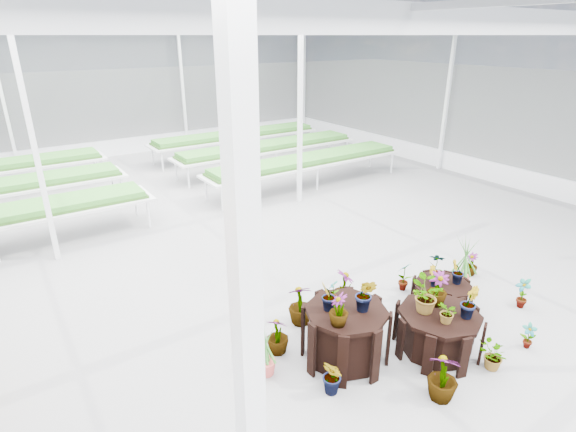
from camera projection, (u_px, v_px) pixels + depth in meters
ground_plane at (292, 303)px, 7.58m from camera, size 24.00×24.00×0.00m
greenhouse_shell at (293, 175)px, 6.74m from camera, size 18.00×24.00×4.50m
steel_frame at (293, 175)px, 6.74m from camera, size 18.00×24.00×4.50m
nursery_benches at (150, 176)px, 12.94m from camera, size 16.00×7.00×0.84m
plinth_tall at (345, 334)px, 6.14m from camera, size 1.19×1.19×0.80m
plinth_mid at (437, 332)px, 6.34m from camera, size 1.47×1.47×0.62m
plinth_low at (442, 294)px, 7.43m from camera, size 1.16×1.16×0.42m
nursery_plants at (393, 304)px, 6.64m from camera, size 4.93×2.77×1.30m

